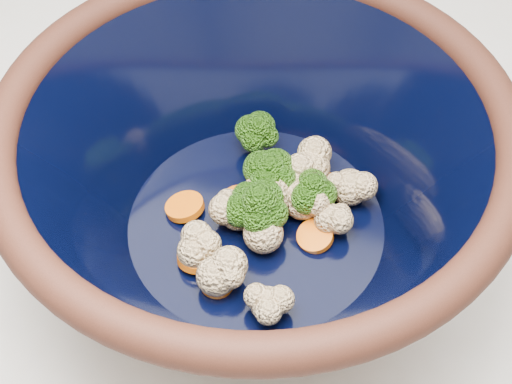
% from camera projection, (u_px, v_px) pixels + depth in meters
% --- Properties ---
extents(counter, '(1.20, 1.20, 0.90)m').
position_uv_depth(counter, '(248.00, 350.00, 1.04)').
color(counter, silver).
rests_on(counter, ground).
extents(mixing_bowl, '(0.45, 0.45, 0.17)m').
position_uv_depth(mixing_bowl, '(256.00, 179.00, 0.54)').
color(mixing_bowl, black).
rests_on(mixing_bowl, counter).
extents(vegetable_pile, '(0.15, 0.18, 0.06)m').
position_uv_depth(vegetable_pile, '(270.00, 202.00, 0.57)').
color(vegetable_pile, '#608442').
rests_on(vegetable_pile, mixing_bowl).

